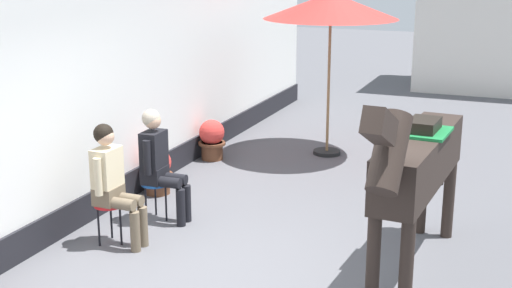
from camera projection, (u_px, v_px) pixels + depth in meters
ground_plane at (331, 187)px, 9.89m from camera, size 40.00×40.00×0.00m
pub_facade_wall at (110, 85)px, 9.06m from camera, size 0.34×14.00×3.40m
distant_cottage at (493, 12)px, 16.55m from camera, size 3.40×2.60×3.50m
seated_visitor_near at (112, 179)px, 7.79m from camera, size 0.61×0.49×1.39m
seated_visitor_far at (159, 160)px, 8.50m from camera, size 0.61×0.49×1.39m
saddled_horse_center at (416, 164)px, 7.02m from camera, size 0.58×3.00×2.06m
flower_planter_inner_far at (157, 170)px, 9.57m from camera, size 0.43×0.43×0.64m
flower_planter_farthest at (212, 139)px, 11.14m from camera, size 0.43×0.43×0.64m
cafe_parasol at (331, 7)px, 10.89m from camera, size 2.10×2.10×2.58m
spare_stool_white at (418, 143)px, 10.64m from camera, size 0.32×0.32×0.46m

